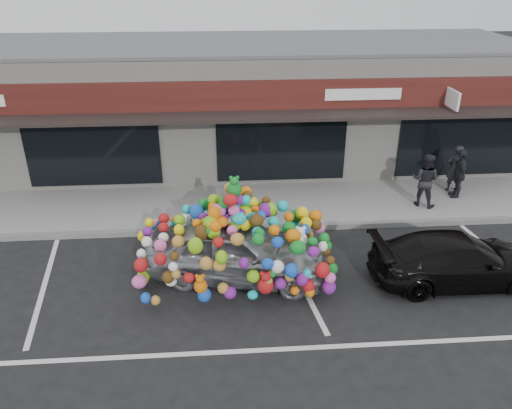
{
  "coord_description": "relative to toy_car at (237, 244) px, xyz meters",
  "views": [
    {
      "loc": [
        1.07,
        -9.79,
        6.87
      ],
      "look_at": [
        1.88,
        1.4,
        1.38
      ],
      "focal_mm": 35.0,
      "sensor_mm": 36.0,
      "label": 1
    }
  ],
  "objects": [
    {
      "name": "pedestrian_a",
      "position": [
        7.11,
        4.18,
        0.03
      ],
      "size": [
        0.59,
        0.41,
        1.54
      ],
      "primitive_type": "imported",
      "rotation": [
        0.0,
        0.0,
        3.22
      ],
      "color": "black",
      "rests_on": "sidewalk"
    },
    {
      "name": "parking_stripe_left",
      "position": [
        -4.56,
        -0.11,
        -0.89
      ],
      "size": [
        0.73,
        4.37,
        0.01
      ],
      "primitive_type": "cube",
      "rotation": [
        0.0,
        0.0,
        0.14
      ],
      "color": "silver",
      "rests_on": "ground"
    },
    {
      "name": "kerb",
      "position": [
        -1.36,
        2.19,
        -0.82
      ],
      "size": [
        26.0,
        0.18,
        0.16
      ],
      "primitive_type": "cube",
      "color": "slate",
      "rests_on": "ground"
    },
    {
      "name": "shop_building",
      "position": [
        -1.36,
        8.14,
        1.27
      ],
      "size": [
        24.0,
        7.2,
        4.31
      ],
      "color": "beige",
      "rests_on": "ground"
    },
    {
      "name": "black_sedan",
      "position": [
        5.13,
        -0.56,
        -0.3
      ],
      "size": [
        1.7,
        4.08,
        1.18
      ],
      "primitive_type": "imported",
      "rotation": [
        0.0,
        0.0,
        1.58
      ],
      "color": "black",
      "rests_on": "ground"
    },
    {
      "name": "ground",
      "position": [
        -1.36,
        -0.31,
        -0.89
      ],
      "size": [
        90.0,
        90.0,
        0.0
      ],
      "primitive_type": "plane",
      "color": "black",
      "rests_on": "ground"
    },
    {
      "name": "lane_line",
      "position": [
        0.64,
        -2.61,
        -0.89
      ],
      "size": [
        14.0,
        0.12,
        0.01
      ],
      "primitive_type": "cube",
      "color": "silver",
      "rests_on": "ground"
    },
    {
      "name": "parking_stripe_right",
      "position": [
        6.84,
        -0.11,
        -0.89
      ],
      "size": [
        0.73,
        4.37,
        0.01
      ],
      "primitive_type": "cube",
      "rotation": [
        0.0,
        0.0,
        0.14
      ],
      "color": "silver",
      "rests_on": "ground"
    },
    {
      "name": "toy_car",
      "position": [
        0.0,
        0.0,
        0.0
      ],
      "size": [
        3.08,
        4.82,
        2.63
      ],
      "rotation": [
        0.0,
        0.0,
        1.37
      ],
      "color": "#9EA3A8",
      "rests_on": "ground"
    },
    {
      "name": "pedestrian_c",
      "position": [
        7.05,
        3.75,
        0.04
      ],
      "size": [
        0.96,
        0.51,
        1.56
      ],
      "primitive_type": "imported",
      "rotation": [
        0.0,
        0.0,
        4.57
      ],
      "color": "black",
      "rests_on": "sidewalk"
    },
    {
      "name": "sidewalk",
      "position": [
        -1.36,
        3.69,
        -0.82
      ],
      "size": [
        26.0,
        3.0,
        0.15
      ],
      "primitive_type": "cube",
      "color": "gray",
      "rests_on": "ground"
    },
    {
      "name": "pedestrian_b",
      "position": [
        5.75,
        3.22,
        0.08
      ],
      "size": [
        1.01,
        0.97,
        1.65
      ],
      "primitive_type": "imported",
      "rotation": [
        0.0,
        0.0,
        2.53
      ],
      "color": "black",
      "rests_on": "sidewalk"
    },
    {
      "name": "parking_stripe_mid",
      "position": [
        1.44,
        -0.11,
        -0.89
      ],
      "size": [
        0.73,
        4.37,
        0.01
      ],
      "primitive_type": "cube",
      "rotation": [
        0.0,
        0.0,
        0.14
      ],
      "color": "silver",
      "rests_on": "ground"
    }
  ]
}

